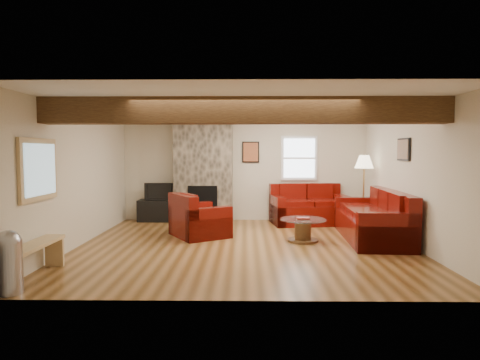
# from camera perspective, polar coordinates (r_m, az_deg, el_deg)

# --- Properties ---
(room) EXTENTS (8.00, 8.00, 8.00)m
(room) POSITION_cam_1_polar(r_m,az_deg,el_deg) (7.24, 0.63, 0.43)
(room) COLOR brown
(room) RESTS_ON ground
(floor) EXTENTS (6.00, 6.00, 0.00)m
(floor) POSITION_cam_1_polar(r_m,az_deg,el_deg) (7.42, 0.62, -9.25)
(floor) COLOR brown
(floor) RESTS_ON ground
(oak_beam) EXTENTS (6.00, 0.36, 0.38)m
(oak_beam) POSITION_cam_1_polar(r_m,az_deg,el_deg) (6.01, 0.61, 9.82)
(oak_beam) COLOR black
(oak_beam) RESTS_ON room
(chimney_breast) EXTENTS (1.40, 0.67, 2.50)m
(chimney_breast) POSITION_cam_1_polar(r_m,az_deg,el_deg) (9.78, -5.21, 1.16)
(chimney_breast) COLOR #36322A
(chimney_breast) RESTS_ON floor
(back_window) EXTENTS (0.90, 0.08, 1.10)m
(back_window) POSITION_cam_1_polar(r_m,az_deg,el_deg) (10.03, 8.41, 3.09)
(back_window) COLOR white
(back_window) RESTS_ON room
(hatch_window) EXTENTS (0.08, 1.00, 0.90)m
(hatch_window) POSITION_cam_1_polar(r_m,az_deg,el_deg) (6.46, -26.69, 1.35)
(hatch_window) COLOR tan
(hatch_window) RESTS_ON room
(ceiling_dome) EXTENTS (0.40, 0.40, 0.18)m
(ceiling_dome) POSITION_cam_1_polar(r_m,az_deg,el_deg) (8.21, 7.02, 9.14)
(ceiling_dome) COLOR white
(ceiling_dome) RESTS_ON room
(artwork_back) EXTENTS (0.42, 0.06, 0.52)m
(artwork_back) POSITION_cam_1_polar(r_m,az_deg,el_deg) (9.94, 1.53, 3.99)
(artwork_back) COLOR black
(artwork_back) RESTS_ON room
(artwork_right) EXTENTS (0.06, 0.55, 0.42)m
(artwork_right) POSITION_cam_1_polar(r_m,az_deg,el_deg) (8.08, 22.18, 4.05)
(artwork_right) COLOR black
(artwork_right) RESTS_ON room
(sofa_three) EXTENTS (1.18, 2.52, 0.95)m
(sofa_three) POSITION_cam_1_polar(r_m,az_deg,el_deg) (8.26, 18.16, -4.74)
(sofa_three) COLOR #460605
(sofa_three) RESTS_ON floor
(loveseat) EXTENTS (1.87, 1.23, 0.93)m
(loveseat) POSITION_cam_1_polar(r_m,az_deg,el_deg) (9.66, 9.82, -3.41)
(loveseat) COLOR #460605
(loveseat) RESTS_ON floor
(armchair_red) EXTENTS (1.36, 1.40, 0.87)m
(armchair_red) POSITION_cam_1_polar(r_m,az_deg,el_deg) (8.17, -5.75, -4.96)
(armchair_red) COLOR #460605
(armchair_red) RESTS_ON floor
(coffee_table) EXTENTS (0.88, 0.88, 0.46)m
(coffee_table) POSITION_cam_1_polar(r_m,az_deg,el_deg) (7.79, 8.93, -7.05)
(coffee_table) COLOR #412615
(coffee_table) RESTS_ON floor
(tv_cabinet) EXTENTS (1.06, 0.42, 0.53)m
(tv_cabinet) POSITION_cam_1_polar(r_m,az_deg,el_deg) (10.08, -11.28, -4.27)
(tv_cabinet) COLOR black
(tv_cabinet) RESTS_ON floor
(television) EXTENTS (0.73, 0.10, 0.42)m
(television) POSITION_cam_1_polar(r_m,az_deg,el_deg) (10.02, -11.31, -1.59)
(television) COLOR black
(television) RESTS_ON tv_cabinet
(floor_lamp) EXTENTS (0.42, 0.42, 1.63)m
(floor_lamp) POSITION_cam_1_polar(r_m,az_deg,el_deg) (9.44, 17.23, 1.95)
(floor_lamp) COLOR tan
(floor_lamp) RESTS_ON floor
(pine_bench) EXTENTS (0.29, 1.24, 0.47)m
(pine_bench) POSITION_cam_1_polar(r_m,az_deg,el_deg) (6.17, -27.20, -10.21)
(pine_bench) COLOR tan
(pine_bench) RESTS_ON floor
(pedal_bin) EXTENTS (0.32, 0.32, 0.77)m
(pedal_bin) POSITION_cam_1_polar(r_m,az_deg,el_deg) (5.62, -30.06, -10.06)
(pedal_bin) COLOR #A2A2A7
(pedal_bin) RESTS_ON floor
(coal_bucket) EXTENTS (0.37, 0.37, 0.35)m
(coal_bucket) POSITION_cam_1_polar(r_m,az_deg,el_deg) (9.54, -5.13, -5.23)
(coal_bucket) COLOR gray
(coal_bucket) RESTS_ON floor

